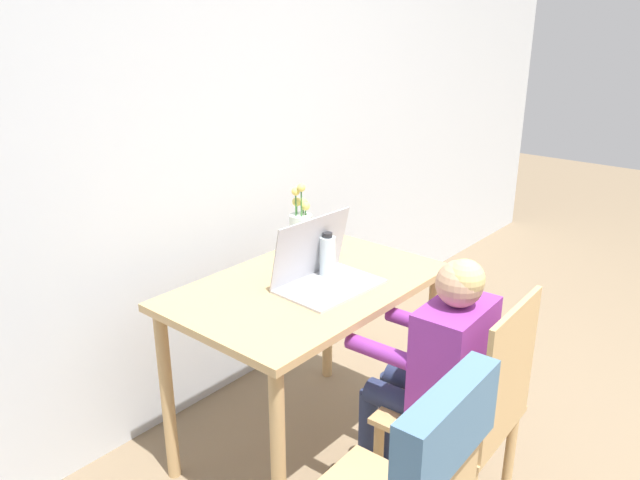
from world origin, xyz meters
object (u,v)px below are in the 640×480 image
chair_occupied (468,415)px  water_bottle (327,257)px  person_seated (437,362)px  laptop (322,270)px  flower_vase (301,230)px

chair_occupied → water_bottle: water_bottle is taller
person_seated → laptop: bearing=-94.7°
person_seated → laptop: 0.56m
chair_occupied → laptop: bearing=-93.8°
chair_occupied → person_seated: size_ratio=0.90×
chair_occupied → laptop: laptop is taller
flower_vase → water_bottle: size_ratio=1.72×
flower_vase → person_seated: bearing=-104.1°
chair_occupied → laptop: 0.74m
person_seated → laptop: size_ratio=2.59×
chair_occupied → flower_vase: (0.19, 0.92, 0.40)m
person_seated → laptop: laptop is taller
chair_occupied → person_seated: person_seated is taller
laptop → chair_occupied: bearing=-88.2°
laptop → water_bottle: (0.07, 0.03, 0.03)m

